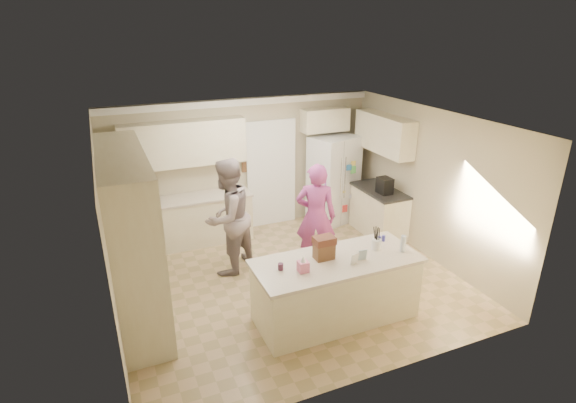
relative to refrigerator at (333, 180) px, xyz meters
name	(u,v)px	position (x,y,z in m)	size (l,w,h in m)	color
floor	(291,282)	(-1.78, -1.91, -0.91)	(5.20, 4.60, 0.02)	tan
ceiling	(291,121)	(-1.78, -1.91, 1.71)	(5.20, 4.60, 0.02)	white
wall_back	(244,166)	(-1.78, 0.40, 0.40)	(5.20, 0.02, 2.60)	#BBB08F
wall_front	(377,283)	(-1.78, -4.22, 0.40)	(5.20, 0.02, 2.60)	#BBB08F
wall_left	(106,237)	(-4.39, -1.91, 0.40)	(0.02, 4.60, 2.60)	#BBB08F
wall_right	(430,185)	(0.83, -1.91, 0.40)	(0.02, 4.60, 2.60)	#BBB08F
crown_back	(242,102)	(-1.78, 0.35, 1.63)	(5.20, 0.08, 0.12)	white
pantry_bank	(131,236)	(-4.08, -1.71, 0.28)	(0.60, 2.60, 2.35)	#ECE5C0
back_base_cab	(192,221)	(-2.93, 0.09, -0.46)	(2.20, 0.60, 0.88)	#ECE5C0
back_countertop	(190,199)	(-2.93, 0.08, 0.00)	(2.24, 0.63, 0.04)	#C0B29E
back_upper_cab	(184,144)	(-2.93, 0.22, 1.00)	(2.20, 0.35, 0.80)	#ECE5C0
doorway_opening	(271,175)	(-1.23, 0.37, 0.15)	(0.90, 0.06, 2.10)	black
doorway_casing	(272,175)	(-1.23, 0.34, 0.15)	(1.02, 0.03, 2.22)	white
wall_frame_upper	(245,154)	(-1.76, 0.36, 0.65)	(0.15, 0.02, 0.20)	brown
wall_frame_lower	(246,167)	(-1.76, 0.36, 0.38)	(0.15, 0.02, 0.20)	brown
refrigerator	(333,180)	(0.00, 0.00, 0.00)	(0.90, 0.70, 1.80)	white
fridge_seam	(342,185)	(0.00, -0.35, 0.00)	(0.01, 0.02, 1.78)	gray
fridge_dispenser	(333,174)	(-0.22, -0.37, 0.25)	(0.22, 0.03, 0.35)	black
fridge_handle_l	(341,178)	(-0.05, -0.37, 0.15)	(0.02, 0.02, 0.85)	silver
fridge_handle_r	(345,178)	(0.05, -0.37, 0.15)	(0.02, 0.02, 0.85)	silver
over_fridge_cab	(325,120)	(-0.13, 0.22, 1.20)	(0.95, 0.35, 0.45)	#ECE5C0
right_base_cab	(378,212)	(0.52, -0.91, -0.46)	(0.60, 1.20, 0.88)	#ECE5C0
right_countertop	(380,190)	(0.51, -0.91, 0.00)	(0.63, 1.24, 0.04)	#2D2B28
right_upper_cab	(384,134)	(0.65, -0.71, 1.05)	(0.35, 1.50, 0.70)	#ECE5C0
coffee_maker	(385,186)	(0.47, -1.11, 0.17)	(0.22, 0.28, 0.30)	black
island_base	(336,290)	(-1.58, -3.01, -0.46)	(2.20, 0.90, 0.88)	#ECE5C0
island_top	(337,261)	(-1.58, -3.01, 0.00)	(2.28, 0.96, 0.05)	#C0B29E
utensil_crock	(376,244)	(-0.93, -2.96, 0.10)	(0.13, 0.13, 0.15)	white
tissue_box	(303,266)	(-2.13, -3.11, 0.10)	(0.13, 0.13, 0.14)	pink
tissue_plume	(303,259)	(-2.13, -3.11, 0.20)	(0.08, 0.08, 0.08)	white
dollhouse_body	(324,251)	(-1.73, -2.91, 0.14)	(0.26, 0.18, 0.22)	brown
dollhouse_roof	(324,240)	(-1.73, -2.91, 0.30)	(0.28, 0.20, 0.10)	#592D1E
jam_jar	(281,267)	(-2.38, -2.96, 0.07)	(0.07, 0.07, 0.09)	#59263F
greeting_card_a	(355,259)	(-1.43, -3.21, 0.11)	(0.12, 0.01, 0.16)	white
greeting_card_b	(362,255)	(-1.28, -3.16, 0.11)	(0.12, 0.01, 0.16)	silver
water_bottle	(403,244)	(-0.63, -3.16, 0.14)	(0.07, 0.07, 0.24)	silver
shaker_salt	(380,239)	(-0.76, -2.79, 0.07)	(0.05, 0.05, 0.09)	#4642A4
shaker_pepper	(384,238)	(-0.69, -2.79, 0.07)	(0.05, 0.05, 0.09)	#4642A4
teen_boy	(228,217)	(-2.56, -1.16, 0.07)	(0.94, 0.74, 1.94)	gray
teen_girl	(316,217)	(-1.18, -1.58, 0.01)	(0.66, 0.44, 1.82)	#AD3A93
fridge_magnets	(342,185)	(0.00, -0.36, 0.00)	(0.76, 0.02, 1.44)	tan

